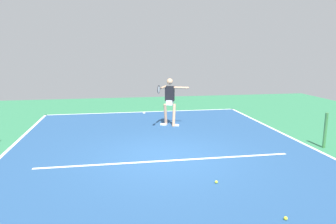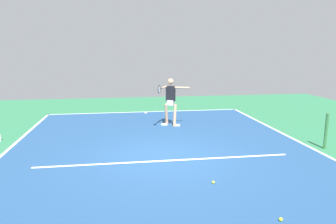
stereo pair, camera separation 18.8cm
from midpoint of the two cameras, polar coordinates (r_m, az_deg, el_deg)
The scene contains 10 objects.
ground_plane at distance 8.61m, azimuth -1.08°, elevation -8.23°, with size 22.88×22.88×0.00m, color #2D754C.
court_surface at distance 8.61m, azimuth -1.08°, elevation -8.22°, with size 9.06×13.17×0.00m, color navy.
court_line_baseline_near at distance 14.90m, azimuth -4.87°, elevation 0.02°, with size 9.06×0.10×0.01m, color white.
court_line_sideline_left at distance 10.25m, azimuth 24.67°, elevation -6.07°, with size 0.10×13.17×0.01m, color white.
court_line_service at distance 8.31m, azimuth -0.73°, elevation -8.95°, with size 6.80×0.10×0.01m, color white.
court_line_centre_mark at distance 14.70m, azimuth -4.80°, elevation -0.13°, with size 0.10×0.30×0.01m, color white.
net_post at distance 10.32m, azimuth 26.51°, elevation -3.06°, with size 0.09×0.09×1.07m, color #38753D.
tennis_player at distance 11.87m, azimuth -0.15°, elevation 2.51°, with size 1.30×1.13×1.85m.
tennis_ball_far_corner at distance 7.03m, azimuth 8.12°, elevation -12.63°, with size 0.07×0.07×0.07m, color #CCE033.
tennis_ball_by_baseline at distance 5.94m, azimuth 19.96°, elevation -17.92°, with size 0.07×0.07×0.07m, color yellow.
Camera 1 is at (1.31, 8.02, 2.85)m, focal length 33.11 mm.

